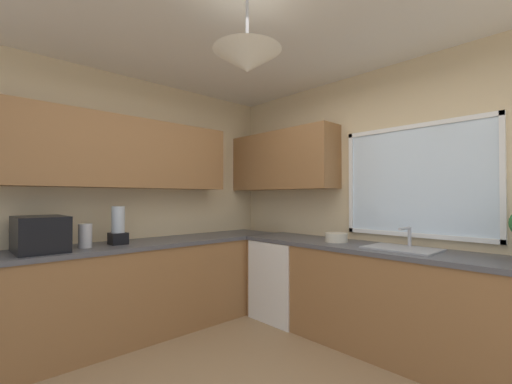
# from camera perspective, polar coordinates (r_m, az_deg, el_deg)

# --- Properties ---
(room_shell) EXTENTS (3.99, 3.66, 2.70)m
(room_shell) POSITION_cam_1_polar(r_m,az_deg,el_deg) (3.13, -4.18, 8.39)
(room_shell) COLOR beige
(room_shell) RESTS_ON ground_plane
(counter_run_left) EXTENTS (0.65, 3.27, 0.91)m
(counter_run_left) POSITION_cam_1_polar(r_m,az_deg,el_deg) (3.61, -19.49, -15.28)
(counter_run_left) COLOR olive
(counter_run_left) RESTS_ON ground_plane
(counter_run_back) EXTENTS (3.08, 0.65, 0.91)m
(counter_run_back) POSITION_cam_1_polar(r_m,az_deg,el_deg) (3.29, 21.55, -16.70)
(counter_run_back) COLOR olive
(counter_run_back) RESTS_ON ground_plane
(dishwasher) EXTENTS (0.60, 0.60, 0.87)m
(dishwasher) POSITION_cam_1_polar(r_m,az_deg,el_deg) (3.91, 5.09, -14.54)
(dishwasher) COLOR white
(dishwasher) RESTS_ON ground_plane
(microwave) EXTENTS (0.48, 0.36, 0.29)m
(microwave) POSITION_cam_1_polar(r_m,az_deg,el_deg) (3.27, -32.90, -6.02)
(microwave) COLOR black
(microwave) RESTS_ON counter_run_left
(kettle) EXTENTS (0.11, 0.11, 0.21)m
(kettle) POSITION_cam_1_polar(r_m,az_deg,el_deg) (3.33, -27.11, -6.66)
(kettle) COLOR #B7B7BC
(kettle) RESTS_ON counter_run_left
(sink_assembly) EXTENTS (0.58, 0.40, 0.19)m
(sink_assembly) POSITION_cam_1_polar(r_m,az_deg,el_deg) (3.15, 23.65, -8.75)
(sink_assembly) COLOR #9EA0A5
(sink_assembly) RESTS_ON counter_run_back
(bowl) EXTENTS (0.22, 0.22, 0.09)m
(bowl) POSITION_cam_1_polar(r_m,az_deg,el_deg) (3.45, 13.54, -7.54)
(bowl) COLOR beige
(bowl) RESTS_ON counter_run_back
(blender_appliance) EXTENTS (0.15, 0.15, 0.36)m
(blender_appliance) POSITION_cam_1_polar(r_m,az_deg,el_deg) (3.44, -22.45, -5.57)
(blender_appliance) COLOR black
(blender_appliance) RESTS_ON counter_run_left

